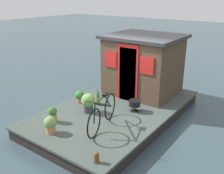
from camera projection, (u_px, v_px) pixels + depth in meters
The scene contains 11 objects.
ground_plane at pixel (116, 118), 7.84m from camera, with size 60.00×60.00×0.00m, color #384C54.
houseboat_deck at pixel (116, 112), 7.78m from camera, with size 5.38×3.18×0.38m.
houseboat_cabin at pixel (143, 64), 8.57m from camera, with size 2.08×2.37×1.96m.
bicycle at pixel (103, 113), 6.41m from camera, with size 1.71×0.60×0.88m.
potted_plant_geranium at pixel (80, 96), 7.96m from camera, with size 0.29×0.29×0.39m.
potted_plant_sage at pixel (98, 97), 7.79m from camera, with size 0.16×0.16×0.54m.
potted_plant_mint at pixel (53, 114), 6.74m from camera, with size 0.23×0.23×0.43m.
potted_plant_rosemary at pixel (50, 124), 6.20m from camera, with size 0.31×0.31×0.44m.
potted_plant_succulent at pixel (88, 102), 7.27m from camera, with size 0.40×0.40×0.57m.
charcoal_grill at pixel (135, 104), 7.36m from camera, with size 0.33×0.33×0.34m.
mooring_bollard at pixel (96, 157), 5.14m from camera, with size 0.12×0.12×0.24m.
Camera 1 is at (-5.75, -4.05, 3.62)m, focal length 40.98 mm.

